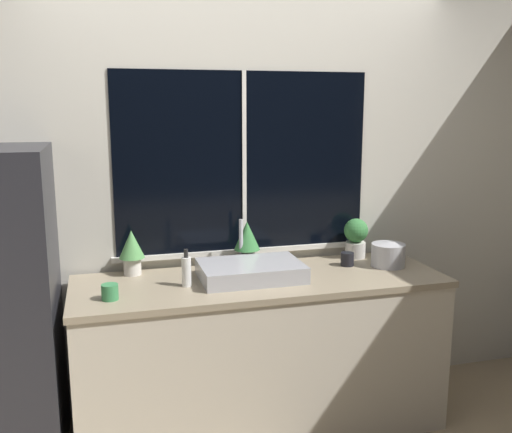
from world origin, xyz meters
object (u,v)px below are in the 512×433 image
object	(u,v)px
sink	(251,271)
mug_green	(110,292)
mug_blue	(398,251)
kettle	(388,254)
mug_black	(347,259)
potted_plant_center	(247,239)
potted_plant_right	(356,236)
potted_plant_left	(132,249)
soap_bottle	(186,271)

from	to	relation	value
sink	mug_green	distance (m)	0.77
mug_blue	kettle	xyz separation A→B (m)	(-0.15, -0.15, 0.03)
mug_black	potted_plant_center	bearing A→B (deg)	164.81
potted_plant_right	sink	bearing A→B (deg)	-161.35
mug_blue	kettle	size ratio (longest dim) A/B	0.45
mug_green	mug_blue	world-z (taller)	mug_blue
mug_green	potted_plant_left	bearing A→B (deg)	71.62
sink	mug_black	xyz separation A→B (m)	(0.62, 0.10, -0.01)
sink	potted_plant_center	size ratio (longest dim) A/B	2.07
sink	mug_black	world-z (taller)	sink
soap_bottle	mug_blue	xyz separation A→B (m)	(1.36, 0.21, -0.04)
sink	mug_green	bearing A→B (deg)	-168.80
mug_green	soap_bottle	bearing A→B (deg)	15.69
potted_plant_center	potted_plant_right	size ratio (longest dim) A/B	1.08
sink	mug_blue	bearing A→B (deg)	9.64
potted_plant_left	mug_blue	world-z (taller)	potted_plant_left
kettle	potted_plant_right	bearing A→B (deg)	114.19
potted_plant_center	mug_black	size ratio (longest dim) A/B	3.37
sink	soap_bottle	size ratio (longest dim) A/B	2.78
potted_plant_center	kettle	xyz separation A→B (m)	(0.81, -0.23, -0.09)
potted_plant_left	mug_green	size ratio (longest dim) A/B	3.09
potted_plant_left	soap_bottle	size ratio (longest dim) A/B	1.27
mug_green	mug_black	xyz separation A→B (m)	(1.38, 0.25, 0.00)
sink	mug_black	bearing A→B (deg)	8.78
sink	kettle	distance (m)	0.85
potted_plant_center	kettle	distance (m)	0.84
mug_green	kettle	size ratio (longest dim) A/B	0.41
potted_plant_center	mug_green	distance (m)	0.91
potted_plant_left	mug_blue	distance (m)	1.63
potted_plant_left	potted_plant_right	size ratio (longest dim) A/B	1.03
sink	soap_bottle	bearing A→B (deg)	-173.88
sink	potted_plant_left	distance (m)	0.68
mug_blue	mug_black	bearing A→B (deg)	-168.95
potted_plant_left	potted_plant_center	xyz separation A→B (m)	(0.67, 0.00, 0.01)
sink	kettle	size ratio (longest dim) A/B	2.80
potted_plant_center	potted_plant_right	world-z (taller)	potted_plant_center
sink	soap_bottle	distance (m)	0.37
mug_black	potted_plant_right	bearing A→B (deg)	51.11
potted_plant_right	mug_black	distance (m)	0.22
potted_plant_right	mug_black	size ratio (longest dim) A/B	3.11
potted_plant_center	soap_bottle	size ratio (longest dim) A/B	1.34
potted_plant_left	potted_plant_center	world-z (taller)	potted_plant_center
kettle	sink	bearing A→B (deg)	-178.42
sink	mug_blue	world-z (taller)	sink
potted_plant_center	mug_black	bearing A→B (deg)	-15.19
potted_plant_left	potted_plant_right	bearing A→B (deg)	0.00
potted_plant_left	kettle	world-z (taller)	potted_plant_left
mug_green	potted_plant_right	bearing A→B (deg)	14.97
kettle	soap_bottle	bearing A→B (deg)	-177.07
potted_plant_left	mug_green	distance (m)	0.44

